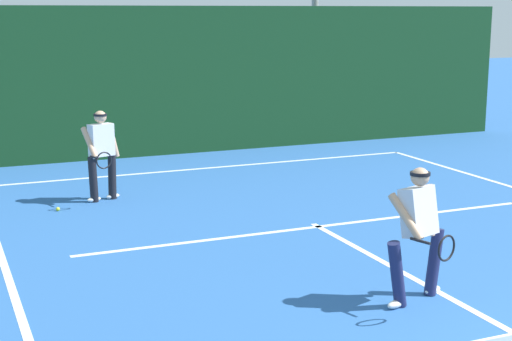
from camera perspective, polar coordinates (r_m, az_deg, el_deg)
court_line_baseline_far at (r=16.47m, az=-3.40°, el=0.20°), size 9.35×0.10×0.01m
court_line_service at (r=12.04m, az=4.63°, el=-4.15°), size 7.62×0.10×0.01m
court_line_centre at (r=9.60m, az=13.13°, el=-8.62°), size 0.10×6.40×0.01m
player_near at (r=8.95m, az=11.90°, el=-4.26°), size 0.96×0.91×1.58m
player_far at (r=13.73m, az=-11.33°, el=1.38°), size 0.68×0.87×1.60m
tennis_ball at (r=13.34m, az=-14.43°, el=-2.78°), size 0.07×0.07×0.07m
back_fence_windscreen at (r=18.00m, az=-5.51°, el=6.61°), size 17.55×0.12×3.40m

